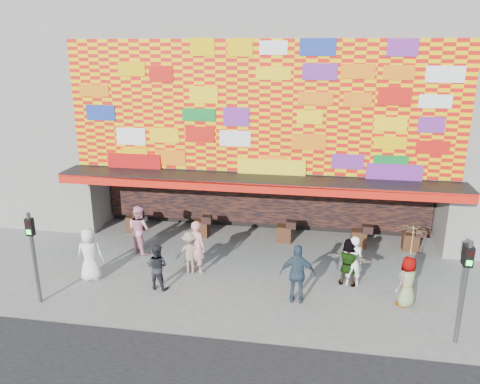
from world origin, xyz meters
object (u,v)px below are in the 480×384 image
Objects in this scene: ped_a at (90,254)px; signal_right at (465,281)px; ped_b at (197,247)px; ped_c at (157,267)px; ped_f at (349,262)px; signal_left at (33,248)px; ped_e at (298,274)px; parasol at (412,241)px; ped_g at (407,282)px; ped_h at (353,261)px; ped_i at (139,229)px; ped_d at (190,252)px.

signal_right is at bearing 156.51° from ped_a.
ped_b reaches higher than ped_c.
ped_f is (8.74, 1.11, -0.10)m from ped_a.
signal_left reaches higher than ped_a.
signal_left is at bearing 30.01° from ped_f.
ped_e is at bearing 162.43° from signal_right.
signal_left is 1.59× the size of parasol.
ped_f reaches higher than ped_g.
ped_e is at bearing 162.37° from ped_a.
ped_e is (7.10, -0.33, 0.03)m from ped_a.
signal_left is 10.21m from ped_h.
ped_h is at bearing -159.52° from ped_c.
ped_f is at bearing 134.32° from signal_right.
signal_left is 1.55× the size of ped_e.
ped_e is 1.02× the size of parasol.
ped_h is (-1.58, 1.06, 0.07)m from ped_g.
signal_right is at bearing 161.48° from ped_e.
ped_e is (4.62, -0.10, 0.18)m from ped_c.
ped_a is 8.81m from ped_f.
ped_h is at bearing 16.12° from signal_left.
ped_b is 1.19× the size of ped_g.
ped_g is at bearing 121.01° from signal_right.
parasol is (9.59, -2.34, 1.21)m from ped_i.
ped_a is 8.94m from ped_h.
signal_left is 1.56× the size of ped_i.
signal_right is 1.92× the size of ped_c.
ped_b is (-8.02, 2.89, -0.89)m from signal_right.
ped_d is at bearing -50.49° from ped_g.
ped_e is 3.57m from parasol.
ped_a is at bearing 3.50° from ped_c.
ped_c is at bearing 25.71° from ped_f.
signal_left is 1.00× the size of signal_right.
ped_h is (5.63, 0.02, 0.11)m from ped_d.
ped_a is at bearing 50.03° from ped_b.
ped_h is at bearing -172.91° from ped_f.
ped_a is at bearing 99.27° from ped_i.
ped_i reaches higher than ped_c.
ped_c is 6.53m from ped_h.
ped_f is at bearing 165.99° from ped_d.
ped_a reaches higher than ped_f.
signal_left is 10.09m from ped_f.
parasol is at bearing 121.01° from signal_right.
ped_a is 1.06× the size of ped_h.
ped_b is at bearing 33.43° from signal_left.
ped_a is 0.97× the size of ped_b.
ped_g is (6.96, -1.13, -0.15)m from ped_b.
ped_a reaches higher than ped_h.
ped_b is 5.39m from ped_h.
ped_g is at bearing -164.44° from ped_i.
signal_left reaches higher than ped_f.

